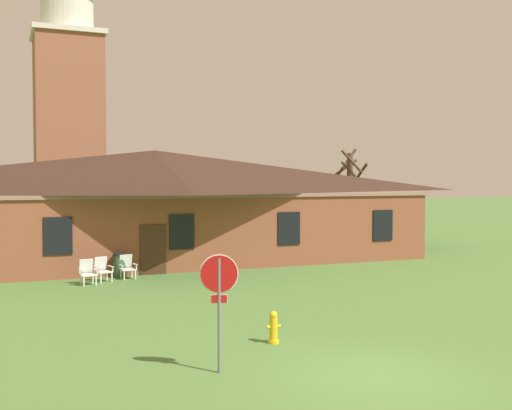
{
  "coord_description": "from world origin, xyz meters",
  "views": [
    {
      "loc": [
        -6.93,
        -10.56,
        4.0
      ],
      "look_at": [
        0.99,
        9.03,
        3.12
      ],
      "focal_mm": 43.47,
      "sensor_mm": 36.0,
      "label": 1
    }
  ],
  "objects": [
    {
      "name": "lawn_chair_left_end",
      "position": [
        -2.45,
        14.4,
        0.5
      ],
      "size": [
        0.69,
        0.73,
        0.96
      ],
      "color": "silver",
      "rests_on": "ground"
    },
    {
      "name": "bare_tree_beside_building",
      "position": [
        12.27,
        21.83,
        3.26
      ],
      "size": [
        1.76,
        1.78,
        5.88
      ],
      "color": "brown",
      "rests_on": "ground"
    },
    {
      "name": "ground_plane",
      "position": [
        0.0,
        0.0,
        0.0
      ],
      "size": [
        200.0,
        200.0,
        0.0
      ],
      "primitive_type": "plane",
      "color": "#517A38"
    },
    {
      "name": "dome_tower",
      "position": [
        -2.52,
        37.75,
        9.47
      ],
      "size": [
        5.18,
        5.18,
        20.59
      ],
      "color": "#93563D",
      "rests_on": "ground"
    },
    {
      "name": "brick_building",
      "position": [
        -0.0,
        20.07,
        2.78
      ],
      "size": [
        26.25,
        10.4,
        5.45
      ],
      "color": "brown",
      "rests_on": "ground"
    },
    {
      "name": "trash_bin",
      "position": [
        -2.67,
        14.77,
        0.5
      ],
      "size": [
        0.56,
        0.56,
        0.98
      ],
      "color": "#335638",
      "rests_on": "ground"
    },
    {
      "name": "lawn_chair_by_porch",
      "position": [
        -4.11,
        13.54,
        0.5
      ],
      "size": [
        0.7,
        0.74,
        0.96
      ],
      "color": "white",
      "rests_on": "ground"
    },
    {
      "name": "fire_hydrant",
      "position": [
        -0.93,
        3.14,
        0.38
      ],
      "size": [
        0.36,
        0.28,
        0.79
      ],
      "color": "gold",
      "rests_on": "ground"
    },
    {
      "name": "stop_sign",
      "position": [
        -2.89,
        1.44,
        1.74
      ],
      "size": [
        0.77,
        0.27,
        2.46
      ],
      "color": "slate",
      "rests_on": "ground"
    },
    {
      "name": "lawn_chair_near_door",
      "position": [
        -3.47,
        14.08,
        0.5
      ],
      "size": [
        0.75,
        0.8,
        0.96
      ],
      "color": "white",
      "rests_on": "ground"
    }
  ]
}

